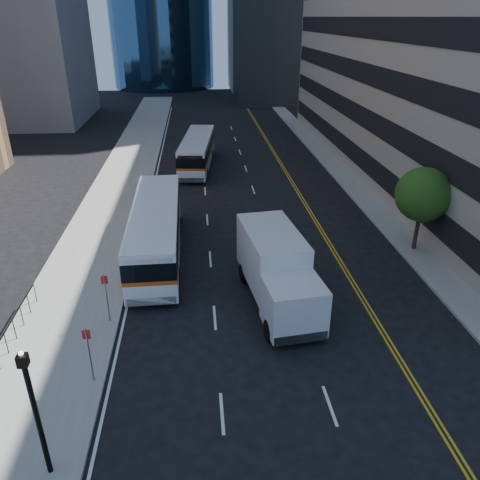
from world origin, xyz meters
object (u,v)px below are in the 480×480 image
Objects in this scene: bus_rear at (197,151)px; bus_front at (156,229)px; street_tree at (423,195)px; box_truck at (277,270)px; lamp_post at (35,410)px.

bus_front is at bearing -91.68° from bus_rear.
street_tree is 0.42× the size of bus_front.
bus_rear is 24.16m from box_truck.
street_tree is at bearing -49.01° from bus_rear.
street_tree is 22.82m from lamp_post.
lamp_post is 0.40× the size of bus_rear.
lamp_post reaches higher than bus_front.
street_tree is 0.67× the size of box_truck.
box_truck is (6.22, -5.79, 0.15)m from bus_front.
street_tree reaches higher than lamp_post.
bus_front is at bearing 80.80° from lamp_post.
lamp_post is 0.60× the size of box_truck.
street_tree reaches higher than box_truck.
lamp_post reaches higher than box_truck.
box_truck is (-9.38, -4.96, -1.79)m from street_tree.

